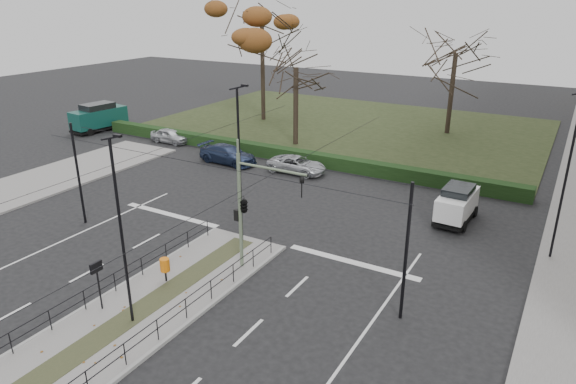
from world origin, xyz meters
name	(u,v)px	position (x,y,z in m)	size (l,w,h in m)	color
ground	(190,280)	(0.00, 0.00, 0.00)	(140.00, 140.00, 0.00)	black
median_island	(152,304)	(0.00, -2.50, 0.07)	(4.40, 15.00, 0.14)	slate
park	(347,125)	(-6.00, 32.00, 0.05)	(38.00, 26.00, 0.10)	#242D16
hedge	(281,153)	(-6.00, 18.60, 0.50)	(38.00, 1.00, 1.00)	black
median_railing	(148,287)	(0.00, -2.60, 0.98)	(4.14, 13.24, 0.92)	black
catenary	(207,201)	(0.00, 1.62, 3.42)	(20.00, 34.00, 6.00)	black
traffic_light	(246,204)	(1.83, 2.17, 3.47)	(3.89, 2.22, 5.72)	#65765B
litter_bin	(165,265)	(-0.71, -0.80, 0.96)	(0.45, 0.45, 1.14)	black
info_panel	(97,273)	(-1.51, -3.86, 1.87)	(0.13, 0.58, 2.21)	black
streetlamp_median_near	(122,232)	(0.28, -3.85, 4.13)	(0.66, 0.13, 7.86)	black
streetlamp_median_far	(240,165)	(-0.04, 4.45, 4.42)	(0.70, 0.14, 8.42)	black
streetlamp_sidewalk	(567,176)	(14.57, 10.73, 4.46)	(0.71, 0.15, 8.51)	black
parked_car_first	(170,136)	(-17.32, 17.91, 0.65)	(1.53, 3.79, 1.29)	#B3B5BB
parked_car_third	(228,154)	(-9.16, 15.61, 0.71)	(2.00, 4.92, 1.43)	#1E2946
parked_car_fourth	(297,165)	(-3.24, 16.26, 0.63)	(2.08, 4.50, 1.25)	#B3B5BB
white_van	(457,203)	(9.26, 13.13, 1.14)	(1.98, 4.01, 2.18)	white
green_van	(99,117)	(-26.46, 17.88, 1.40)	(2.70, 5.72, 2.71)	#0E3D36
rust_tree	(262,19)	(-14.86, 29.84, 10.35)	(10.53, 10.53, 13.49)	black
bare_tree_center	(455,59)	(3.73, 33.75, 7.07)	(7.45, 7.45, 10.00)	black
bare_tree_near	(296,73)	(-7.09, 22.99, 6.33)	(6.71, 6.71, 8.93)	black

